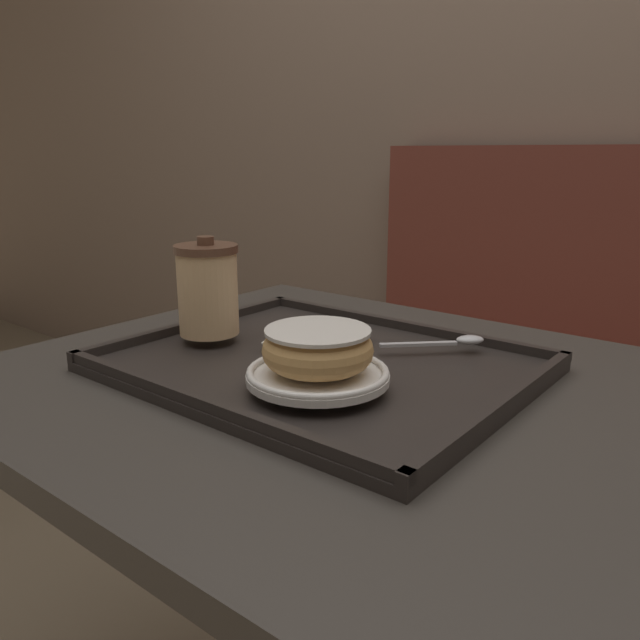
{
  "coord_description": "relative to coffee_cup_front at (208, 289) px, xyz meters",
  "views": [
    {
      "loc": [
        0.42,
        -0.56,
        0.98
      ],
      "look_at": [
        -0.03,
        0.0,
        0.79
      ],
      "focal_mm": 35.0,
      "sensor_mm": 36.0,
      "label": 1
    }
  ],
  "objects": [
    {
      "name": "booth_bench",
      "position": [
        0.32,
        0.9,
        -0.49
      ],
      "size": [
        1.37,
        0.44,
        1.0
      ],
      "color": "brown",
      "rests_on": "ground_plane"
    },
    {
      "name": "serving_tray",
      "position": [
        0.17,
        0.03,
        -0.08
      ],
      "size": [
        0.48,
        0.38,
        0.02
      ],
      "color": "#282321",
      "rests_on": "cafe_table"
    },
    {
      "name": "napkin_paper",
      "position": [
        0.13,
        0.07,
        -0.06
      ],
      "size": [
        0.14,
        0.13,
        0.0
      ],
      "rotation": [
        0.0,
        0.0,
        0.33
      ],
      "color": "white",
      "rests_on": "serving_tray"
    },
    {
      "name": "wall_behind",
      "position": [
        0.19,
        1.13,
        0.39
      ],
      "size": [
        8.0,
        0.05,
        2.4
      ],
      "color": "#7A6656",
      "rests_on": "ground_plane"
    },
    {
      "name": "spoon",
      "position": [
        0.28,
        0.16,
        -0.06
      ],
      "size": [
        0.11,
        0.1,
        0.01
      ],
      "rotation": [
        0.0,
        0.0,
        0.78
      ],
      "color": "silver",
      "rests_on": "serving_tray"
    },
    {
      "name": "cafe_table",
      "position": [
        0.19,
        0.03,
        -0.26
      ],
      "size": [
        0.82,
        0.7,
        0.73
      ],
      "color": "#38332D",
      "rests_on": "ground_plane"
    },
    {
      "name": "plate_with_chocolate_donut",
      "position": [
        0.22,
        -0.05,
        -0.05
      ],
      "size": [
        0.15,
        0.15,
        0.01
      ],
      "color": "white",
      "rests_on": "serving_tray"
    },
    {
      "name": "coffee_cup_front",
      "position": [
        0.0,
        0.0,
        0.0
      ],
      "size": [
        0.08,
        0.08,
        0.13
      ],
      "color": "#E0B784",
      "rests_on": "serving_tray"
    },
    {
      "name": "donut_chocolate_glazed",
      "position": [
        0.22,
        -0.05,
        -0.02
      ],
      "size": [
        0.12,
        0.12,
        0.04
      ],
      "color": "tan",
      "rests_on": "plate_with_chocolate_donut"
    }
  ]
}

